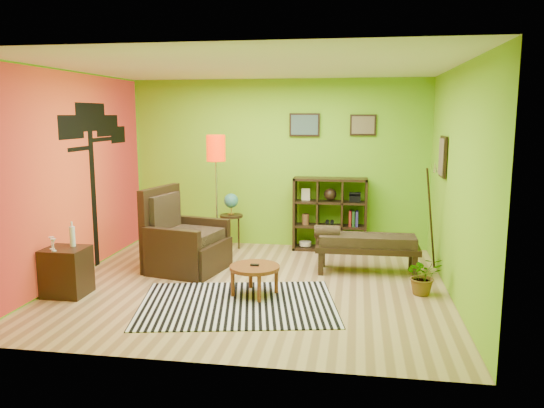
% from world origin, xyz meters
% --- Properties ---
extents(ground, '(5.00, 5.00, 0.00)m').
position_xyz_m(ground, '(0.00, 0.00, 0.00)').
color(ground, tan).
rests_on(ground, ground).
extents(room_shell, '(5.04, 4.54, 2.82)m').
position_xyz_m(room_shell, '(-0.09, 0.01, 1.80)').
color(room_shell, '#7CC61C').
rests_on(room_shell, ground).
extents(zebra_rug, '(2.56, 2.01, 0.01)m').
position_xyz_m(zebra_rug, '(-0.03, -0.73, 0.01)').
color(zebra_rug, silver).
rests_on(zebra_rug, ground).
extents(coffee_table, '(0.62, 0.62, 0.40)m').
position_xyz_m(coffee_table, '(0.11, -0.38, 0.33)').
color(coffee_table, brown).
rests_on(coffee_table, ground).
extents(armchair, '(1.16, 1.16, 1.19)m').
position_xyz_m(armchair, '(-1.12, 0.55, 0.36)').
color(armchair, black).
rests_on(armchair, ground).
extents(side_cabinet, '(0.51, 0.46, 0.91)m').
position_xyz_m(side_cabinet, '(-2.20, -0.73, 0.30)').
color(side_cabinet, black).
rests_on(side_cabinet, ground).
extents(floor_lamp, '(0.29, 0.29, 1.92)m').
position_xyz_m(floor_lamp, '(-0.77, 1.13, 1.55)').
color(floor_lamp, silver).
rests_on(floor_lamp, ground).
extents(globe_table, '(0.38, 0.38, 0.93)m').
position_xyz_m(globe_table, '(-0.72, 1.87, 0.70)').
color(globe_table, black).
rests_on(globe_table, ground).
extents(cube_shelf, '(1.20, 0.35, 1.20)m').
position_xyz_m(cube_shelf, '(0.91, 2.03, 0.60)').
color(cube_shelf, black).
rests_on(cube_shelf, ground).
extents(bench, '(1.47, 0.53, 0.67)m').
position_xyz_m(bench, '(1.45, 0.81, 0.43)').
color(bench, black).
rests_on(bench, ground).
extents(potted_plant, '(0.53, 0.57, 0.38)m').
position_xyz_m(potted_plant, '(2.17, -0.01, 0.19)').
color(potted_plant, '#26661E').
rests_on(potted_plant, ground).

